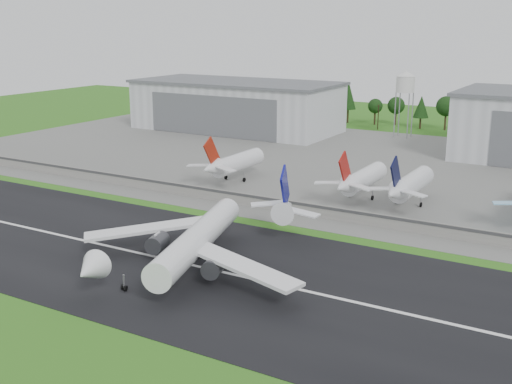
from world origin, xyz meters
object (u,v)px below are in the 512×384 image
Objects in this scene: parked_jet_red_a at (232,163)px; parked_jet_navy at (408,185)px; main_airliner at (196,245)px; parked_jet_red_b at (360,180)px.

parked_jet_red_a is 1.00× the size of parked_jet_navy.
main_airliner is 67.70m from parked_jet_red_b.
parked_jet_red_a reaches higher than parked_jet_red_b.
parked_jet_navy is at bearing -126.01° from main_airliner.
parked_jet_red_b is at bearing -0.01° from parked_jet_red_a.
parked_jet_navy is (57.51, 0.01, 0.08)m from parked_jet_red_a.
parked_jet_red_a is 1.00× the size of parked_jet_red_b.
parked_jet_red_b is 1.00× the size of parked_jet_navy.
main_airliner is 74.88m from parked_jet_red_a.
parked_jet_red_b is 14.17m from parked_jet_navy.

